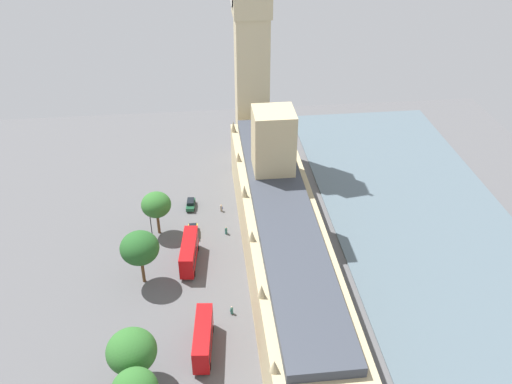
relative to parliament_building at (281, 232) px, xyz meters
The scene contains 15 objects.
ground_plane 7.72m from the parliament_building, 34.41° to the left, with size 142.42×142.42×0.00m, color #565659.
river_thames 32.17m from the parliament_building, behind, with size 37.72×128.17×0.25m, color slate.
parliament_building is the anchor object (origin of this frame).
clock_tower 47.63m from the parliament_building, 88.83° to the right, with size 8.45×8.45×58.36m.
car_dark_green_kerbside 26.92m from the parliament_building, 51.44° to the right, with size 2.09×4.37×1.74m.
car_yellow_cab_near_tower 20.35m from the parliament_building, 34.31° to the right, with size 1.95×4.34×1.74m.
double_decker_bus_corner 17.47m from the parliament_building, ahead, with size 3.64×10.71×4.75m.
double_decker_bus_under_trees 24.47m from the parliament_building, 52.08° to the left, with size 3.54×10.69×4.75m.
pedestrian_leading 15.37m from the parliament_building, 47.57° to the right, with size 0.63×0.70×1.70m.
pedestrian_by_river_gate 16.72m from the parliament_building, 49.95° to the left, with size 0.61×0.51×1.60m.
pedestrian_far_end 21.84m from the parliament_building, 61.65° to the right, with size 0.60×0.49×1.66m.
plane_tree_trailing 34.27m from the parliament_building, 43.86° to the left, with size 7.15×7.15×9.43m.
plane_tree_slot_10 25.76m from the parliament_building, 28.20° to the right, with size 5.81×5.81×9.23m.
plane_tree_slot_11 24.94m from the parliament_building, ahead, with size 6.76×6.76×10.45m.
street_lamp_slot_12 26.45m from the parliament_building, 24.14° to the right, with size 0.56×0.56×6.43m.
Camera 1 is at (11.20, 76.76, 67.09)m, focal length 38.78 mm.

